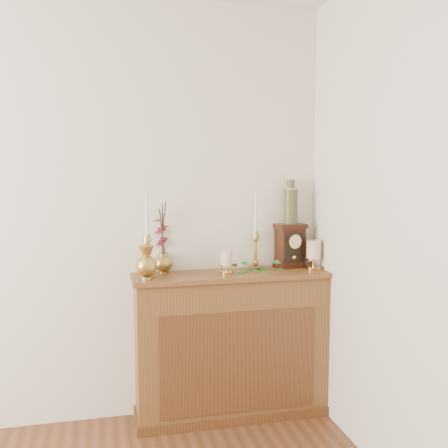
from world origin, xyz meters
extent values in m
cube|color=brown|center=(1.40, 2.10, 0.45)|extent=(1.20, 0.30, 0.90)
cube|color=brown|center=(1.40, 1.95, 0.41)|extent=(0.96, 0.01, 0.63)
cube|color=brown|center=(1.40, 2.10, 0.92)|extent=(1.24, 0.34, 0.03)
cube|color=brown|center=(1.40, 2.10, 0.03)|extent=(1.23, 0.33, 0.06)
cylinder|color=#AE9345|center=(0.88, 2.10, 0.94)|extent=(0.09, 0.09, 0.02)
sphere|color=#AE9345|center=(0.88, 2.10, 0.97)|extent=(0.05, 0.05, 0.05)
cylinder|color=#AE9345|center=(0.88, 2.10, 1.05)|extent=(0.02, 0.02, 0.15)
sphere|color=#AE9345|center=(0.88, 2.10, 1.13)|extent=(0.04, 0.04, 0.04)
cone|color=#AE9345|center=(0.88, 2.10, 1.16)|extent=(0.06, 0.06, 0.04)
cone|color=silver|center=(0.88, 2.10, 1.32)|extent=(0.02, 0.02, 0.27)
cylinder|color=#AE9345|center=(1.58, 2.20, 0.94)|extent=(0.08, 0.08, 0.02)
sphere|color=#AE9345|center=(1.58, 2.20, 0.97)|extent=(0.05, 0.05, 0.05)
cylinder|color=#AE9345|center=(1.58, 2.20, 1.04)|extent=(0.02, 0.02, 0.14)
sphere|color=#AE9345|center=(1.58, 2.20, 1.12)|extent=(0.04, 0.04, 0.04)
cone|color=#AE9345|center=(1.58, 2.20, 1.15)|extent=(0.05, 0.05, 0.04)
cone|color=silver|center=(1.58, 2.20, 1.30)|extent=(0.02, 0.02, 0.26)
cylinder|color=#AE9345|center=(0.86, 2.00, 0.94)|extent=(0.06, 0.06, 0.02)
sphere|color=#AE9345|center=(0.86, 2.00, 1.02)|extent=(0.12, 0.12, 0.12)
cone|color=#AE9345|center=(0.86, 2.00, 1.10)|extent=(0.09, 0.09, 0.06)
cylinder|color=#AE9345|center=(0.98, 2.21, 0.93)|extent=(0.05, 0.05, 0.01)
ellipsoid|color=#AE9345|center=(0.98, 2.21, 0.99)|extent=(0.12, 0.12, 0.10)
cylinder|color=#AE9345|center=(0.98, 2.21, 1.04)|extent=(0.06, 0.06, 0.02)
cylinder|color=#472819|center=(0.98, 2.22, 1.19)|extent=(0.04, 0.07, 0.29)
cylinder|color=#472819|center=(0.98, 2.22, 1.20)|extent=(0.01, 0.06, 0.32)
cylinder|color=#472819|center=(0.99, 2.22, 1.21)|extent=(0.04, 0.11, 0.33)
cylinder|color=gold|center=(1.36, 2.07, 0.94)|extent=(0.08, 0.08, 0.01)
cylinder|color=gold|center=(1.36, 2.07, 0.96)|extent=(0.02, 0.02, 0.04)
cylinder|color=gold|center=(1.36, 2.07, 0.98)|extent=(0.08, 0.08, 0.01)
cylinder|color=#FFE6C7|center=(1.36, 2.07, 1.03)|extent=(0.07, 0.07, 0.09)
cylinder|color=#472819|center=(1.36, 2.07, 1.08)|extent=(0.00, 0.00, 0.01)
cylinder|color=gold|center=(1.94, 2.09, 0.94)|extent=(0.10, 0.10, 0.02)
cylinder|color=gold|center=(1.94, 2.09, 0.97)|extent=(0.02, 0.02, 0.05)
cylinder|color=gold|center=(1.94, 2.09, 1.00)|extent=(0.10, 0.10, 0.01)
cylinder|color=#FFE6C7|center=(1.94, 2.09, 1.06)|extent=(0.09, 0.09, 0.11)
cylinder|color=#472819|center=(1.94, 2.09, 1.12)|extent=(0.00, 0.00, 0.01)
cube|color=#2E702B|center=(1.46, 2.09, 0.93)|extent=(0.05, 0.04, 0.00)
cube|color=#2E702B|center=(1.43, 2.15, 0.93)|extent=(0.05, 0.05, 0.00)
cube|color=#2E702B|center=(1.57, 2.07, 0.93)|extent=(0.04, 0.05, 0.00)
cube|color=#2E702B|center=(1.46, 2.07, 0.93)|extent=(0.05, 0.04, 0.00)
cube|color=#2E702B|center=(1.71, 2.11, 0.93)|extent=(0.05, 0.04, 0.00)
cube|color=#2E702B|center=(1.57, 2.17, 0.93)|extent=(0.05, 0.05, 0.00)
cube|color=#2E702B|center=(1.69, 2.07, 0.93)|extent=(0.05, 0.05, 0.00)
cube|color=#2E702B|center=(1.51, 2.12, 0.93)|extent=(0.05, 0.05, 0.00)
cube|color=#2E702B|center=(1.65, 2.14, 0.93)|extent=(0.04, 0.04, 0.00)
cube|color=#2E702B|center=(1.72, 2.14, 0.93)|extent=(0.05, 0.06, 0.00)
cube|color=#2E702B|center=(1.37, 2.11, 0.93)|extent=(0.04, 0.04, 0.00)
cube|color=#2E702B|center=(1.59, 2.05, 0.93)|extent=(0.05, 0.06, 0.00)
cube|color=#2E702B|center=(1.42, 2.12, 0.97)|extent=(0.05, 0.04, 0.02)
cube|color=#2E702B|center=(1.47, 2.06, 0.99)|extent=(0.05, 0.04, 0.02)
cube|color=#2E702B|center=(1.70, 2.11, 0.98)|extent=(0.04, 0.05, 0.02)
cube|color=#36160A|center=(1.82, 2.20, 0.94)|extent=(0.21, 0.16, 0.02)
cube|color=#36160A|center=(1.82, 2.20, 1.06)|extent=(0.19, 0.14, 0.25)
cube|color=#36160A|center=(1.82, 2.20, 1.20)|extent=(0.21, 0.16, 0.03)
cube|color=black|center=(1.83, 2.14, 1.07)|extent=(0.13, 0.03, 0.20)
cylinder|color=#F2B647|center=(1.83, 2.13, 1.11)|extent=(0.09, 0.02, 0.09)
cylinder|color=silver|center=(1.83, 2.13, 1.11)|extent=(0.07, 0.01, 0.07)
sphere|color=#F2B647|center=(1.83, 2.14, 1.00)|extent=(0.03, 0.03, 0.03)
cylinder|color=#193223|center=(1.82, 2.20, 1.33)|extent=(0.09, 0.09, 0.22)
cylinder|color=#193223|center=(1.82, 2.20, 1.47)|extent=(0.05, 0.05, 0.07)
cylinder|color=tan|center=(1.82, 2.20, 1.44)|extent=(0.06, 0.06, 0.02)
camera|label=1|loc=(0.61, -1.02, 1.59)|focal=42.00mm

